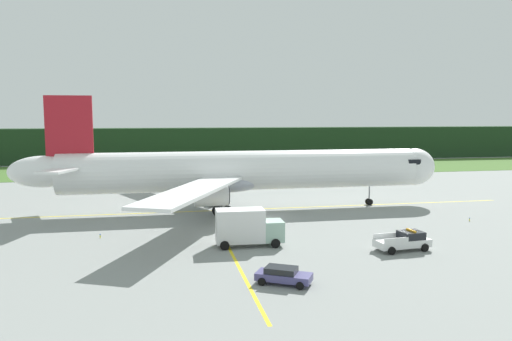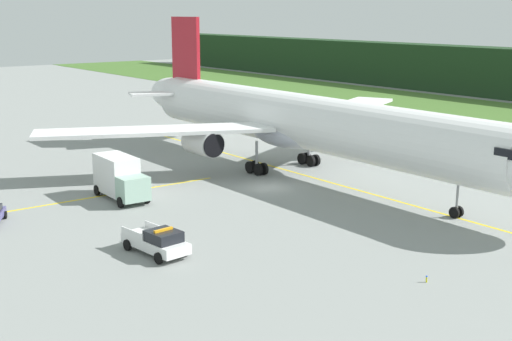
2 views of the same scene
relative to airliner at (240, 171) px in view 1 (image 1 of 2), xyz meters
The scene contains 11 objects.
ground 8.24m from the airliner, 69.61° to the right, with size 320.00×320.00×0.00m, color gray.
grass_verge 50.68m from the airliner, 87.49° to the left, with size 320.00×30.14×0.04m, color #406628.
distant_tree_line 71.83m from the airliner, 88.24° to the left, with size 288.00×7.12×9.21m, color #1B351C.
taxiway_centerline_main 5.28m from the airliner, ahead, with size 76.36×0.30×0.01m, color yellow.
taxiway_centerline_spur 23.62m from the airliner, 100.41° to the right, with size 29.10×0.30×0.01m, color yellow.
airliner is the anchor object (origin of this frame).
ops_pickup_truck 26.30m from the airliner, 62.19° to the right, with size 5.48×2.77×1.94m.
catering_truck 18.98m from the airliner, 97.10° to the right, with size 6.66×2.84×3.84m.
staff_car 30.28m from the airliner, 92.90° to the right, with size 4.52×3.59×1.30m.
taxiway_edge_light_east 29.45m from the airliner, 25.60° to the right, with size 0.12×0.12×0.43m.
taxiway_edge_light_west 21.58m from the airliner, 143.31° to the right, with size 0.12×0.12×0.44m.
Camera 1 is at (-12.79, -59.42, 12.84)m, focal length 34.77 mm.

